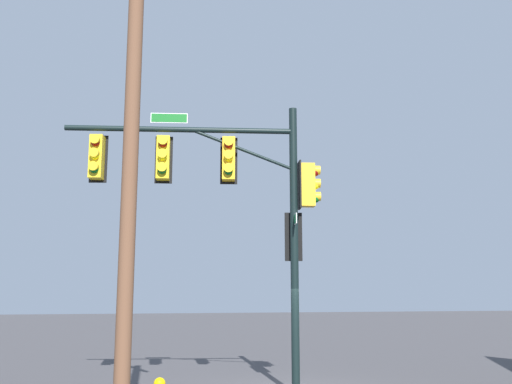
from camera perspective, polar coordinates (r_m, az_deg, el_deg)
signal_pole_assembly at (r=14.62m, az=-2.40°, el=0.09°), size 6.39×1.58×7.11m
utility_pole at (r=9.63m, az=-12.21°, el=3.88°), size 0.66×1.75×8.95m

